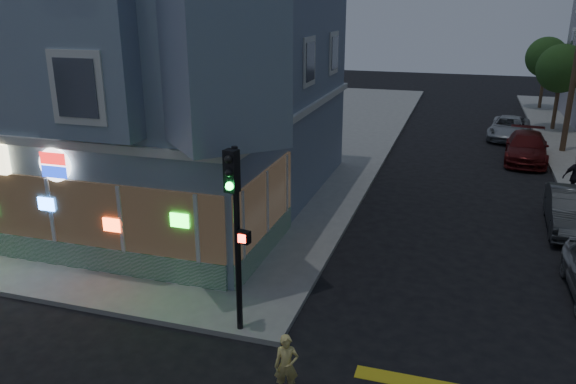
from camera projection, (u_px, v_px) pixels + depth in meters
The scene contains 11 objects.
ground at pixel (123, 374), 12.42m from camera, with size 120.00×120.00×0.00m, color black.
sidewalk_nw at pixel (142, 126), 37.02m from camera, with size 33.00×42.00×0.15m, color gray.
corner_building at pixel (135, 56), 22.19m from camera, with size 14.60×14.60×11.40m.
utility_pole at pixel (576, 64), 29.16m from camera, with size 2.20×0.30×9.00m.
street_tree_near at pixel (561, 69), 34.80m from camera, with size 3.00×3.00×5.30m.
street_tree_far at pixel (546, 57), 42.03m from camera, with size 3.00×3.00×5.30m.
running_child at pixel (286, 366), 11.58m from camera, with size 0.51×0.33×1.39m, color #E2CF73.
parked_car_b at pixel (572, 210), 20.13m from camera, with size 1.55×4.46×1.47m, color #3C3F41.
parked_car_c at pixel (526, 147), 28.95m from camera, with size 2.04×5.02×1.46m, color #581414.
parked_car_d at pixel (509, 128), 33.83m from camera, with size 2.17×4.70×1.31m, color #A3A8AD.
traffic_signal at pixel (235, 212), 12.80m from camera, with size 0.56×0.52×4.63m.
Camera 1 is at (6.63, -8.89, 7.80)m, focal length 35.00 mm.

